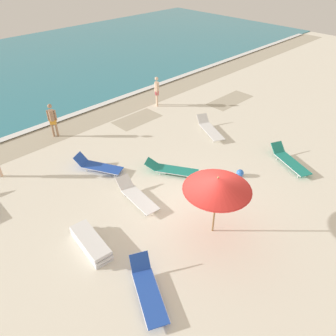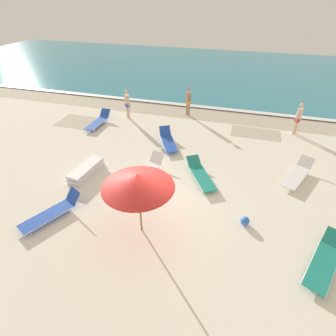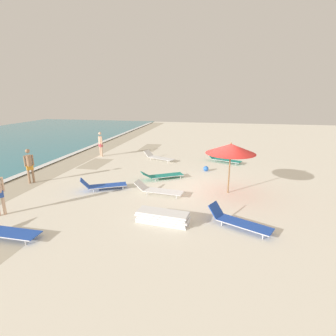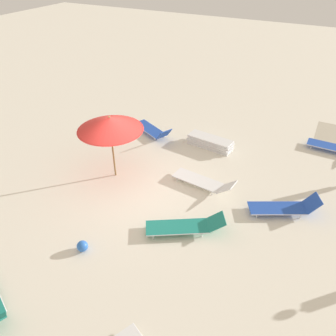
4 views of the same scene
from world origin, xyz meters
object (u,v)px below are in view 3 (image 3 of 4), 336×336
Objects in this scene: sun_lounger_near_water_left at (103,185)px; beachgoer_strolling_adult at (29,164)px; sun_lounger_mid_beach_pair_b at (5,231)px; sun_lounger_under_umbrella at (224,159)px; lounger_stack at (163,217)px; beach_ball at (206,169)px; sun_lounger_mid_beach_solo at (159,157)px; sun_lounger_mid_beach_pair_a at (162,175)px; beachgoer_wading_adult at (101,143)px; sun_lounger_near_water_right at (238,221)px; beach_umbrella at (231,149)px; sun_lounger_beside_umbrella at (159,190)px.

beachgoer_strolling_adult reaches higher than sun_lounger_near_water_left.
sun_lounger_under_umbrella is at bearing -30.75° from sun_lounger_mid_beach_pair_b.
lounger_stack is 6.81m from beach_ball.
sun_lounger_mid_beach_pair_b is at bearing -167.25° from sun_lounger_mid_beach_solo.
sun_lounger_mid_beach_solo reaches higher than sun_lounger_mid_beach_pair_a.
beachgoer_strolling_adult is (-5.90, 5.23, 0.79)m from sun_lounger_mid_beach_solo.
beachgoer_wading_adult is (0.31, 4.35, 0.79)m from sun_lounger_mid_beach_solo.
sun_lounger_near_water_left is 3.20m from sun_lounger_mid_beach_pair_a.
sun_lounger_mid_beach_pair_b is (-2.12, 7.24, -0.01)m from sun_lounger_near_water_right.
beach_umbrella is 5.89m from sun_lounger_under_umbrella.
sun_lounger_beside_umbrella is 6.74m from beachgoer_strolling_adult.
sun_lounger_mid_beach_pair_a is (1.38, 3.39, -1.85)m from beach_umbrella.
sun_lounger_near_water_left is 4.76m from sun_lounger_mid_beach_pair_b.
beach_ball is at bearing 20.07° from beach_umbrella.
sun_lounger_beside_umbrella is 2.71m from sun_lounger_near_water_left.
beach_umbrella reaches higher than lounger_stack.
beachgoer_strolling_adult is (0.25, 6.69, 0.79)m from sun_lounger_beside_umbrella.
sun_lounger_mid_beach_pair_a is 6.72m from beachgoer_strolling_adult.
beach_umbrella is 1.06× the size of sun_lounger_mid_beach_pair_b.
beachgoer_strolling_adult is at bearing 75.68° from lounger_stack.
sun_lounger_beside_umbrella is at bearing 105.11° from beach_umbrella.
beachgoer_strolling_adult is at bearing 101.35° from sun_lounger_near_water_right.
beachgoer_strolling_adult is at bearing 94.30° from sun_lounger_beside_umbrella.
sun_lounger_under_umbrella is 8.83m from sun_lounger_near_water_right.
sun_lounger_under_umbrella reaches higher than sun_lounger_beside_umbrella.
sun_lounger_beside_umbrella reaches higher than lounger_stack.
beachgoer_wading_adult reaches higher than sun_lounger_under_umbrella.
sun_lounger_under_umbrella is 12.87m from sun_lounger_mid_beach_pair_b.
sun_lounger_mid_beach_pair_a is 7.35× the size of beach_ball.
sun_lounger_mid_beach_pair_b reaches higher than sun_lounger_under_umbrella.
beachgoer_wading_adult is at bearing -149.23° from beachgoer_strolling_adult.
sun_lounger_under_umbrella is 2.50m from beach_ball.
lounger_stack is 0.92× the size of sun_lounger_near_water_left.
sun_lounger_mid_beach_solo is 1.33× the size of beachgoer_wading_adult.
sun_lounger_mid_beach_pair_a is at bearing 64.63° from sun_lounger_near_water_right.
beach_umbrella is at bearing -142.99° from sun_lounger_mid_beach_pair_a.
beach_ball is (-2.01, -3.33, -0.06)m from sun_lounger_mid_beach_solo.
sun_lounger_under_umbrella is at bearing -17.79° from sun_lounger_beside_umbrella.
sun_lounger_near_water_right is at bearing -152.98° from sun_lounger_under_umbrella.
beach_ball is (4.13, -1.87, -0.06)m from sun_lounger_beside_umbrella.
beach_umbrella is at bearing -109.98° from sun_lounger_near_water_left.
beach_umbrella is 4.52m from lounger_stack.
lounger_stack is at bearing -157.06° from sun_lounger_beside_umbrella.
beachgoer_strolling_adult is at bearing 31.46° from sun_lounger_mid_beach_pair_b.
beachgoer_strolling_adult reaches higher than sun_lounger_near_water_right.
beachgoer_strolling_adult is at bearing 76.19° from sun_lounger_mid_beach_pair_a.
sun_lounger_mid_beach_pair_a is (4.61, 3.67, -0.02)m from sun_lounger_near_water_right.
beach_umbrella is 1.04× the size of sun_lounger_beside_umbrella.
beachgoer_wading_adult is 1.00× the size of beachgoer_strolling_adult.
sun_lounger_mid_beach_solo is 1.04× the size of sun_lounger_mid_beach_pair_a.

